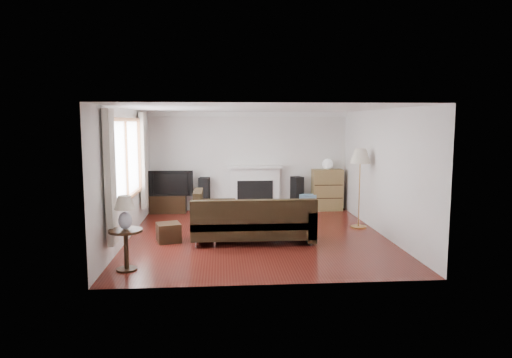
{
  "coord_description": "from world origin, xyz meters",
  "views": [
    {
      "loc": [
        -0.7,
        -8.81,
        2.24
      ],
      "look_at": [
        0.0,
        0.3,
        1.1
      ],
      "focal_mm": 32.0,
      "sensor_mm": 36.0,
      "label": 1
    }
  ],
  "objects": [
    {
      "name": "table_lamp",
      "position": [
        -2.15,
        -1.96,
        0.89
      ],
      "size": [
        0.31,
        0.31,
        0.51
      ],
      "primitive_type": "cube",
      "color": "silver",
      "rests_on": "side_table"
    },
    {
      "name": "fireplace",
      "position": [
        0.15,
        2.64,
        0.57
      ],
      "size": [
        1.4,
        0.26,
        1.15
      ],
      "primitive_type": "cube",
      "color": "white",
      "rests_on": "room"
    },
    {
      "name": "tv_stand",
      "position": [
        -2.03,
        2.5,
        0.22
      ],
      "size": [
        0.89,
        0.4,
        0.44
      ],
      "primitive_type": "cube",
      "color": "black",
      "rests_on": "ground"
    },
    {
      "name": "globe_lamp",
      "position": [
        1.99,
        2.53,
        1.18
      ],
      "size": [
        0.27,
        0.27,
        0.27
      ],
      "primitive_type": "sphere",
      "color": "white",
      "rests_on": "bookshelf"
    },
    {
      "name": "curtain_far",
      "position": [
        -2.4,
        1.32,
        1.4
      ],
      "size": [
        0.1,
        0.35,
        2.1
      ],
      "primitive_type": "cube",
      "color": "beige",
      "rests_on": "room"
    },
    {
      "name": "speaker_right",
      "position": [
        1.22,
        2.54,
        0.43
      ],
      "size": [
        0.33,
        0.36,
        0.87
      ],
      "primitive_type": "cube",
      "rotation": [
        0.0,
        0.0,
        0.38
      ],
      "color": "black",
      "rests_on": "ground"
    },
    {
      "name": "speaker_left",
      "position": [
        -1.13,
        2.55,
        0.43
      ],
      "size": [
        0.29,
        0.33,
        0.87
      ],
      "primitive_type": "cube",
      "rotation": [
        0.0,
        0.0,
        -0.2
      ],
      "color": "black",
      "rests_on": "ground"
    },
    {
      "name": "coffee_table",
      "position": [
        0.16,
        0.84,
        0.22
      ],
      "size": [
        1.27,
        0.98,
        0.44
      ],
      "primitive_type": "cube",
      "rotation": [
        0.0,
        0.0,
        -0.38
      ],
      "color": "#A2714D",
      "rests_on": "ground"
    },
    {
      "name": "side_table",
      "position": [
        -2.15,
        -1.96,
        0.32
      ],
      "size": [
        0.51,
        0.51,
        0.63
      ],
      "primitive_type": "cube",
      "color": "black",
      "rests_on": "ground"
    },
    {
      "name": "floor_lamp",
      "position": [
        2.22,
        0.55,
        0.85
      ],
      "size": [
        0.48,
        0.48,
        1.69
      ],
      "primitive_type": "cube",
      "rotation": [
        0.0,
        0.0,
        -0.1
      ],
      "color": "#B6813F",
      "rests_on": "ground"
    },
    {
      "name": "window",
      "position": [
        -2.45,
        -0.2,
        1.55
      ],
      "size": [
        0.12,
        2.74,
        1.54
      ],
      "primitive_type": "cube",
      "color": "brown",
      "rests_on": "room"
    },
    {
      "name": "room",
      "position": [
        0.0,
        0.0,
        1.25
      ],
      "size": [
        5.1,
        5.6,
        2.54
      ],
      "color": "#521812",
      "rests_on": "ground"
    },
    {
      "name": "television",
      "position": [
        -1.93,
        2.5,
        0.75
      ],
      "size": [
        1.08,
        0.14,
        0.62
      ],
      "primitive_type": "imported",
      "color": "black",
      "rests_on": "tv_stand"
    },
    {
      "name": "bookshelf",
      "position": [
        1.99,
        2.53,
        0.53
      ],
      "size": [
        0.76,
        0.36,
        1.05
      ],
      "primitive_type": "cube",
      "color": "olive",
      "rests_on": "ground"
    },
    {
      "name": "sectional_sofa",
      "position": [
        -0.12,
        -0.43,
        0.4
      ],
      "size": [
        2.48,
        1.81,
        0.8
      ],
      "primitive_type": "cube",
      "color": "black",
      "rests_on": "ground"
    },
    {
      "name": "footstool",
      "position": [
        -1.7,
        -0.32,
        0.18
      ],
      "size": [
        0.52,
        0.52,
        0.35
      ],
      "primitive_type": "cube",
      "rotation": [
        0.0,
        0.0,
        0.28
      ],
      "color": "black",
      "rests_on": "ground"
    },
    {
      "name": "curtain_near",
      "position": [
        -2.4,
        -1.72,
        1.4
      ],
      "size": [
        0.1,
        0.35,
        2.1
      ],
      "primitive_type": "cube",
      "color": "beige",
      "rests_on": "room"
    }
  ]
}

